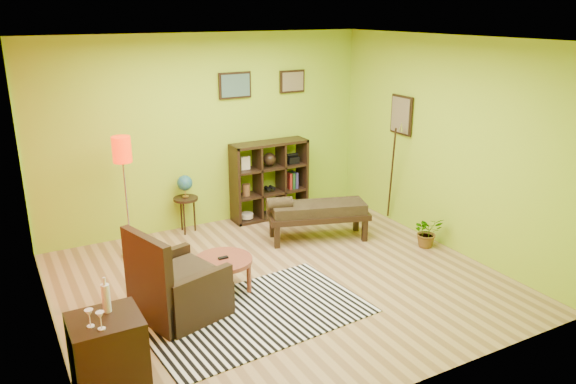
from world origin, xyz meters
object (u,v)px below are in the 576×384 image
coffee_table (223,263)px  cube_shelf (270,180)px  globe_table (185,190)px  floor_lamp (123,160)px  side_cabinet (108,354)px  potted_plant (427,235)px  armchair (176,289)px  bench (316,211)px

coffee_table → cube_shelf: 2.49m
globe_table → floor_lamp: bearing=-154.8°
coffee_table → cube_shelf: bearing=50.4°
floor_lamp → globe_table: size_ratio=1.87×
side_cabinet → potted_plant: 4.57m
cube_shelf → potted_plant: 2.50m
coffee_table → side_cabinet: (-1.53, -1.17, -0.00)m
armchair → potted_plant: 3.58m
cube_shelf → potted_plant: bearing=-57.0°
globe_table → cube_shelf: bearing=-0.8°
coffee_table → floor_lamp: bearing=115.0°
globe_table → coffee_table: bearing=-96.7°
cube_shelf → floor_lamp: bearing=-169.7°
floor_lamp → potted_plant: bearing=-24.5°
cube_shelf → armchair: bearing=-135.8°
bench → coffee_table: bearing=-154.9°
potted_plant → floor_lamp: bearing=155.5°
armchair → side_cabinet: bearing=-134.1°
coffee_table → armchair: size_ratio=0.65×
side_cabinet → potted_plant: size_ratio=2.33×
floor_lamp → cube_shelf: size_ratio=1.34×
floor_lamp → armchair: bearing=-88.4°
coffee_table → globe_table: size_ratio=0.77×
floor_lamp → bench: floor_lamp is taller
armchair → side_cabinet: 1.27m
floor_lamp → potted_plant: 4.14m
side_cabinet → floor_lamp: size_ratio=0.62×
side_cabinet → globe_table: side_cabinet is taller
coffee_table → globe_table: bearing=83.3°
side_cabinet → globe_table: bearing=60.5°
armchair → globe_table: 2.39m
side_cabinet → bench: size_ratio=0.67×
floor_lamp → globe_table: bearing=25.2°
potted_plant → bench: bearing=141.4°
armchair → side_cabinet: size_ratio=1.01×
side_cabinet → bench: side_cabinet is taller
armchair → potted_plant: (3.58, 0.11, -0.14)m
potted_plant → globe_table: bearing=142.3°
armchair → floor_lamp: (-0.05, 1.76, 1.00)m
coffee_table → bench: bench is taller
floor_lamp → bench: bearing=-15.9°
coffee_table → floor_lamp: (-0.70, 1.50, 0.95)m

